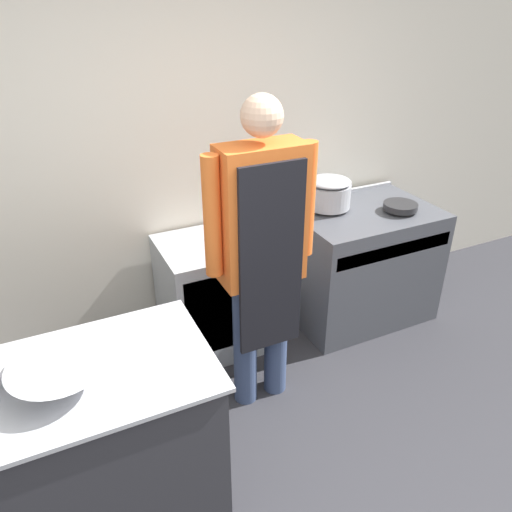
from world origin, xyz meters
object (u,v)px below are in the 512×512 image
object	(u,v)px
person_cook	(262,245)
stock_pot	(329,192)
fridge_unit	(208,296)
mixing_bowl	(60,376)
stove	(359,263)
saute_pan	(400,206)

from	to	relation	value
person_cook	stock_pot	bearing A→B (deg)	37.07
fridge_unit	mixing_bowl	world-z (taller)	mixing_bowl
person_cook	mixing_bowl	xyz separation A→B (m)	(-1.10, -0.52, -0.07)
stove	stock_pot	world-z (taller)	stock_pot
fridge_unit	stock_pot	xyz separation A→B (m)	(0.95, 0.03, 0.59)
person_cook	saute_pan	world-z (taller)	person_cook
stove	saute_pan	xyz separation A→B (m)	(0.21, -0.13, 0.47)
fridge_unit	saute_pan	xyz separation A→B (m)	(1.39, -0.23, 0.51)
saute_pan	stock_pot	bearing A→B (deg)	149.26
fridge_unit	stock_pot	distance (m)	1.12
stock_pot	stove	bearing A→B (deg)	-29.54
fridge_unit	person_cook	xyz separation A→B (m)	(0.11, -0.61, 0.65)
person_cook	fridge_unit	bearing A→B (deg)	100.10
stove	stock_pot	distance (m)	0.62
mixing_bowl	saute_pan	size ratio (longest dim) A/B	1.56
stock_pot	saute_pan	bearing A→B (deg)	-30.74
stock_pot	person_cook	bearing A→B (deg)	-142.93
stove	mixing_bowl	size ratio (longest dim) A/B	2.72
fridge_unit	saute_pan	distance (m)	1.50
stove	saute_pan	distance (m)	0.53
stove	saute_pan	bearing A→B (deg)	-32.05
stove	fridge_unit	world-z (taller)	stove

